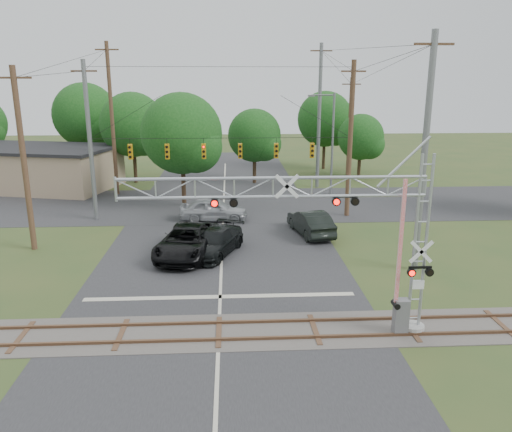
{
  "coord_description": "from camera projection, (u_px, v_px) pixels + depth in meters",
  "views": [
    {
      "loc": [
        0.54,
        -16.67,
        10.11
      ],
      "look_at": [
        1.83,
        7.5,
        3.49
      ],
      "focal_mm": 35.0,
      "sensor_mm": 36.0,
      "label": 1
    }
  ],
  "objects": [
    {
      "name": "railroad_track",
      "position": [
        219.0,
        332.0,
        20.61
      ],
      "size": [
        90.0,
        3.2,
        0.17
      ],
      "color": "#4C4742",
      "rests_on": "ground"
    },
    {
      "name": "pickup_black",
      "position": [
        188.0,
        241.0,
        29.49
      ],
      "size": [
        4.04,
        6.82,
        1.78
      ],
      "primitive_type": "imported",
      "rotation": [
        0.0,
        0.0,
        -0.18
      ],
      "color": "black",
      "rests_on": "ground"
    },
    {
      "name": "treeline",
      "position": [
        209.0,
        126.0,
        48.93
      ],
      "size": [
        58.99,
        28.11,
        9.88
      ],
      "color": "#352518",
      "rests_on": "ground"
    },
    {
      "name": "commercial_building",
      "position": [
        26.0,
        167.0,
        48.05
      ],
      "size": [
        18.58,
        12.51,
        3.96
      ],
      "rotation": [
        0.0,
        0.0,
        -0.24
      ],
      "color": "#9E8869",
      "rests_on": "ground"
    },
    {
      "name": "crossing_gantry",
      "position": [
        332.0,
        226.0,
        19.27
      ],
      "size": [
        12.3,
        0.95,
        7.42
      ],
      "color": "gray",
      "rests_on": "ground"
    },
    {
      "name": "traffic_signal_span",
      "position": [
        234.0,
        143.0,
        36.52
      ],
      "size": [
        19.34,
        0.36,
        11.5
      ],
      "color": "slate",
      "rests_on": "ground"
    },
    {
      "name": "road_cross",
      "position": [
        224.0,
        204.0,
        41.81
      ],
      "size": [
        90.0,
        12.0,
        0.02
      ],
      "primitive_type": "cube",
      "color": "#29292B",
      "rests_on": "ground"
    },
    {
      "name": "road_main",
      "position": [
        221.0,
        264.0,
        28.32
      ],
      "size": [
        14.0,
        90.0,
        0.02
      ],
      "primitive_type": "cube",
      "color": "#29292B",
      "rests_on": "ground"
    },
    {
      "name": "streetlight",
      "position": [
        331.0,
        139.0,
        44.15
      ],
      "size": [
        2.41,
        0.25,
        9.03
      ],
      "color": "slate",
      "rests_on": "ground"
    },
    {
      "name": "utility_poles",
      "position": [
        251.0,
        130.0,
        39.8
      ],
      "size": [
        27.02,
        28.41,
        13.36
      ],
      "color": "#4A2C22",
      "rests_on": "ground"
    },
    {
      "name": "car_dark",
      "position": [
        215.0,
        242.0,
        29.74
      ],
      "size": [
        3.98,
        5.65,
        1.52
      ],
      "primitive_type": "imported",
      "rotation": [
        0.0,
        0.0,
        -0.4
      ],
      "color": "black",
      "rests_on": "ground"
    },
    {
      "name": "sedan_silver",
      "position": [
        214.0,
        209.0,
        36.88
      ],
      "size": [
        5.08,
        2.38,
        1.68
      ],
      "primitive_type": "imported",
      "rotation": [
        0.0,
        0.0,
        1.49
      ],
      "color": "#96989D",
      "rests_on": "ground"
    },
    {
      "name": "suv_dark",
      "position": [
        311.0,
        222.0,
        33.56
      ],
      "size": [
        2.73,
        5.31,
        1.67
      ],
      "primitive_type": "imported",
      "rotation": [
        0.0,
        0.0,
        3.34
      ],
      "color": "black",
      "rests_on": "ground"
    },
    {
      "name": "ground",
      "position": [
        218.0,
        359.0,
        18.69
      ],
      "size": [
        160.0,
        160.0,
        0.0
      ],
      "primitive_type": "plane",
      "color": "#324821",
      "rests_on": "ground"
    }
  ]
}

